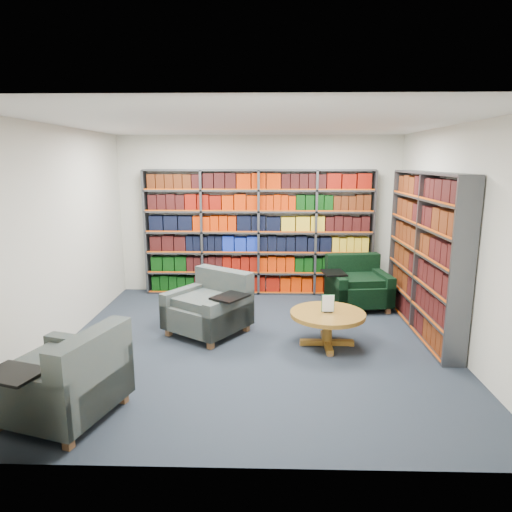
{
  "coord_description": "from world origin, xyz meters",
  "views": [
    {
      "loc": [
        0.17,
        -5.65,
        2.36
      ],
      "look_at": [
        0.0,
        0.6,
        1.05
      ],
      "focal_mm": 32.0,
      "sensor_mm": 36.0,
      "label": 1
    }
  ],
  "objects_px": {
    "chair_teal_left": "(212,308)",
    "chair_green_right": "(356,286)",
    "chair_teal_front": "(68,383)",
    "coffee_table": "(328,319)"
  },
  "relations": [
    {
      "from": "chair_teal_left",
      "to": "coffee_table",
      "type": "height_order",
      "value": "chair_teal_left"
    },
    {
      "from": "chair_teal_left",
      "to": "chair_green_right",
      "type": "xyz_separation_m",
      "value": [
        2.24,
        1.24,
        -0.01
      ]
    },
    {
      "from": "chair_green_right",
      "to": "coffee_table",
      "type": "relative_size",
      "value": 1.17
    },
    {
      "from": "chair_teal_front",
      "to": "chair_green_right",
      "type": "bearing_deg",
      "value": 46.57
    },
    {
      "from": "chair_green_right",
      "to": "chair_teal_front",
      "type": "distance_m",
      "value": 4.79
    },
    {
      "from": "coffee_table",
      "to": "chair_teal_left",
      "type": "bearing_deg",
      "value": 163.19
    },
    {
      "from": "chair_teal_left",
      "to": "chair_green_right",
      "type": "distance_m",
      "value": 2.56
    },
    {
      "from": "chair_green_right",
      "to": "chair_teal_front",
      "type": "xyz_separation_m",
      "value": [
        -3.3,
        -3.48,
        0.02
      ]
    },
    {
      "from": "chair_teal_front",
      "to": "coffee_table",
      "type": "bearing_deg",
      "value": 34.27
    },
    {
      "from": "chair_teal_front",
      "to": "coffee_table",
      "type": "distance_m",
      "value": 3.15
    }
  ]
}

